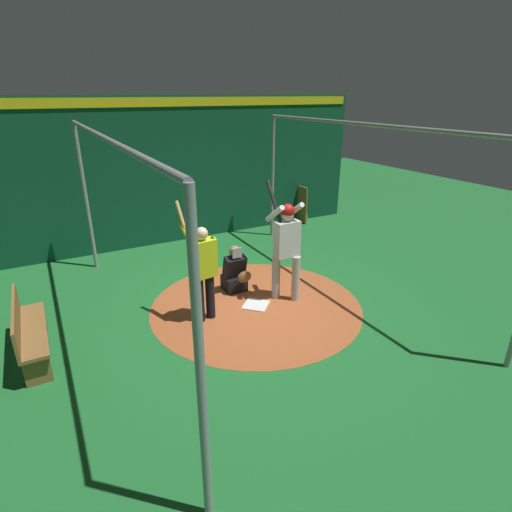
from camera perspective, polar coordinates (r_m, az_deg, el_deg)
The scene contains 10 objects.
ground_plane at distance 7.29m, azimuth 0.00°, elevation -6.94°, with size 26.13×26.13×0.00m, color #1E6B2D.
dirt_circle at distance 7.29m, azimuth 0.00°, elevation -6.92°, with size 3.73×3.73×0.01m, color #AD562D.
home_plate at distance 7.29m, azimuth 0.00°, elevation -6.85°, with size 0.42×0.42×0.01m, color white.
batter at distance 7.11m, azimuth 4.28°, elevation 1.88°, with size 0.68×0.49×2.13m.
catcher at distance 7.67m, azimuth -2.95°, elevation -2.46°, with size 0.58×0.40×0.92m.
visitor at distance 6.53m, azimuth -7.50°, elevation -1.65°, with size 0.54×0.54×1.99m.
back_wall at distance 10.29m, azimuth -11.14°, elevation 11.67°, with size 0.22×10.13×3.48m.
cage_frame at distance 6.53m, azimuth 0.00°, elevation 10.07°, with size 6.47×4.53×3.05m.
bat_rack at distance 11.92m, azimuth 6.38°, elevation 7.11°, with size 0.58×0.20×1.05m.
bench at distance 6.60m, azimuth -29.43°, elevation -9.06°, with size 1.61×0.36×0.85m.
Camera 1 is at (5.60, -3.06, 3.53)m, focal length 28.44 mm.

